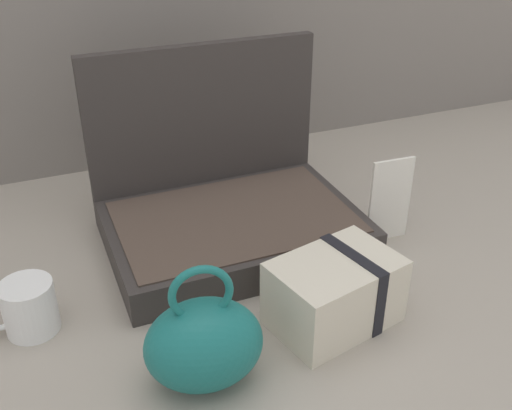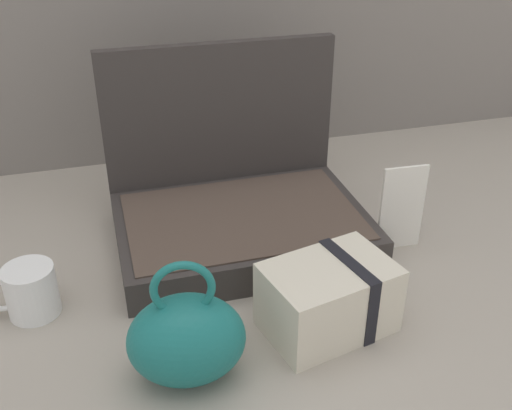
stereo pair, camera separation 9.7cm
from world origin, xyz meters
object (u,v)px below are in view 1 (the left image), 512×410
Objects in this scene: cream_toiletry_bag at (336,292)px; coffee_mug at (28,308)px; info_card_left at (390,200)px; open_suitcase at (225,201)px; teal_pouch_handbag at (204,343)px.

cream_toiletry_bag is 0.48m from coffee_mug.
coffee_mug is 0.66m from info_card_left.
coffee_mug is at bearing -175.82° from info_card_left.
coffee_mug is (-0.45, 0.16, -0.01)m from cream_toiletry_bag.
open_suitcase is at bearing 102.92° from cream_toiletry_bag.
open_suitcase reaches higher than coffee_mug.
info_card_left is (0.44, 0.22, 0.01)m from teal_pouch_handbag.
open_suitcase is at bearing 65.76° from teal_pouch_handbag.
cream_toiletry_bag is (0.23, 0.05, -0.01)m from teal_pouch_handbag.
cream_toiletry_bag reaches higher than coffee_mug.
open_suitcase is at bearing 157.55° from info_card_left.
info_card_left is (0.66, 0.02, 0.04)m from coffee_mug.
info_card_left reaches higher than cream_toiletry_bag.
open_suitcase is 0.32m from cream_toiletry_bag.
open_suitcase is at bearing 21.46° from coffee_mug.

